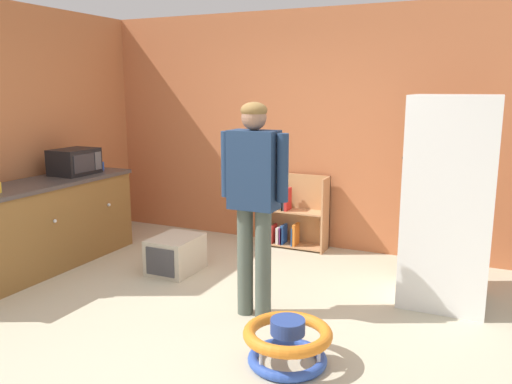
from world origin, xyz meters
The scene contains 11 objects.
ground_plane centered at (0.00, 0.00, 0.00)m, with size 12.00×12.00×0.00m, color beige.
back_wall centered at (0.00, 2.33, 1.35)m, with size 5.20×0.06×2.70m, color #BF6A3F.
left_side_wall centered at (-2.63, 0.80, 1.35)m, with size 0.06×2.99×2.70m, color #BF6F41.
kitchen_counter centered at (-2.20, 0.25, 0.45)m, with size 0.65×2.40×0.90m.
refrigerator centered at (1.64, 1.20, 0.89)m, with size 0.73×0.68×1.78m.
bookshelf centered at (-0.16, 2.14, 0.37)m, with size 0.80×0.28×0.85m.
standing_person centered at (0.27, 0.24, 1.04)m, with size 0.57×0.22×1.73m.
baby_walker centered at (0.80, -0.38, 0.16)m, with size 0.60×0.60×0.32m.
pet_carrier centered at (-0.89, 0.84, 0.18)m, with size 0.42×0.55×0.36m.
microwave centered at (-2.21, 0.91, 1.04)m, with size 0.37×0.48×0.28m.
blue_cup centered at (-2.16, 1.25, 0.95)m, with size 0.08×0.08×0.10m, color blue.
Camera 1 is at (1.96, -3.41, 1.84)m, focal length 36.65 mm.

